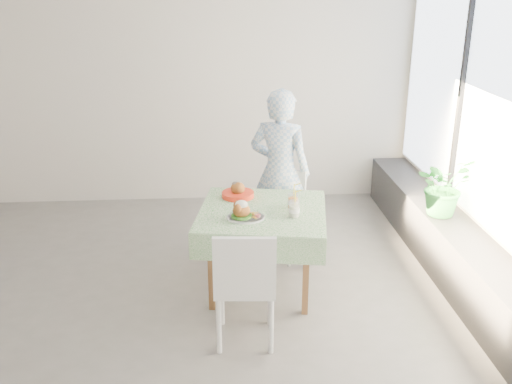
{
  "coord_description": "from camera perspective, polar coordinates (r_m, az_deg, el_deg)",
  "views": [
    {
      "loc": [
        0.69,
        -4.21,
        2.54
      ],
      "look_at": [
        1.0,
        0.26,
        0.88
      ],
      "focal_mm": 40.0,
      "sensor_mm": 36.0,
      "label": 1
    }
  ],
  "objects": [
    {
      "name": "floor",
      "position": [
        4.96,
        -11.64,
        -10.96
      ],
      "size": [
        6.0,
        6.0,
        0.0
      ],
      "primitive_type": "plane",
      "color": "#605D5B",
      "rests_on": "ground"
    },
    {
      "name": "wall_back",
      "position": [
        6.84,
        -9.9,
        10.38
      ],
      "size": [
        6.0,
        0.02,
        2.8
      ],
      "primitive_type": "cube",
      "color": "beige",
      "rests_on": "ground"
    },
    {
      "name": "wall_front",
      "position": [
        2.17,
        -22.57,
        -13.15
      ],
      "size": [
        6.0,
        0.02,
        2.8
      ],
      "primitive_type": "cube",
      "color": "beige",
      "rests_on": "ground"
    },
    {
      "name": "wall_right",
      "position": [
        4.93,
        24.14,
        5.14
      ],
      "size": [
        0.02,
        5.0,
        2.8
      ],
      "primitive_type": "cube",
      "color": "beige",
      "rests_on": "ground"
    },
    {
      "name": "window_pane",
      "position": [
        4.87,
        24.25,
        7.98
      ],
      "size": [
        0.01,
        4.8,
        2.18
      ],
      "primitive_type": "cube",
      "color": "#D1E0F9",
      "rests_on": "ground"
    },
    {
      "name": "window_ledge",
      "position": [
        5.23,
        20.4,
        -7.05
      ],
      "size": [
        0.4,
        4.8,
        0.5
      ],
      "primitive_type": "cube",
      "color": "black",
      "rests_on": "ground"
    },
    {
      "name": "cafe_table",
      "position": [
        4.9,
        0.63,
        -4.85
      ],
      "size": [
        1.19,
        1.19,
        0.74
      ],
      "color": "brown",
      "rests_on": "ground"
    },
    {
      "name": "chair_far",
      "position": [
        5.57,
        2.36,
        -3.89
      ],
      "size": [
        0.54,
        0.54,
        0.84
      ],
      "color": "white",
      "rests_on": "ground"
    },
    {
      "name": "chair_near",
      "position": [
        4.3,
        -1.07,
        -11.33
      ],
      "size": [
        0.47,
        0.47,
        0.92
      ],
      "color": "white",
      "rests_on": "ground"
    },
    {
      "name": "diner",
      "position": [
        5.5,
        2.4,
        1.99
      ],
      "size": [
        0.7,
        0.59,
        1.63
      ],
      "primitive_type": "imported",
      "rotation": [
        0.0,
        0.0,
        2.74
      ],
      "color": "#8AB3DE",
      "rests_on": "ground"
    },
    {
      "name": "main_dish",
      "position": [
        4.59,
        -1.25,
        -2.09
      ],
      "size": [
        0.31,
        0.31,
        0.16
      ],
      "color": "white",
      "rests_on": "cafe_table"
    },
    {
      "name": "juice_cup_orange",
      "position": [
        4.81,
        3.73,
        -0.97
      ],
      "size": [
        0.09,
        0.09,
        0.26
      ],
      "color": "white",
      "rests_on": "cafe_table"
    },
    {
      "name": "juice_cup_lemonade",
      "position": [
        4.64,
        3.85,
        -1.74
      ],
      "size": [
        0.1,
        0.1,
        0.27
      ],
      "color": "white",
      "rests_on": "cafe_table"
    },
    {
      "name": "second_dish",
      "position": [
        5.06,
        -1.83,
        -0.07
      ],
      "size": [
        0.29,
        0.29,
        0.14
      ],
      "color": "red",
      "rests_on": "cafe_table"
    },
    {
      "name": "potted_plant",
      "position": [
        5.51,
        18.27,
        0.59
      ],
      "size": [
        0.64,
        0.6,
        0.56
      ],
      "primitive_type": "imported",
      "rotation": [
        0.0,
        0.0,
        0.43
      ],
      "color": "#2B813B",
      "rests_on": "window_ledge"
    }
  ]
}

